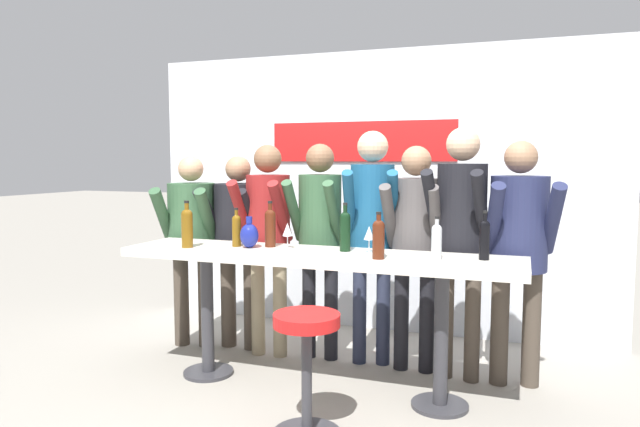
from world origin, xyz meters
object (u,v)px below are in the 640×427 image
(person_center, at_px, (320,226))
(wine_bottle_5, at_px, (187,226))
(person_center_left, at_px, (268,226))
(wine_bottle_3, at_px, (379,237))
(wine_bottle_2, at_px, (345,229))
(person_right, at_px, (415,233))
(bar_stool, at_px, (307,356))
(person_far_right, at_px, (461,224))
(decorative_vase, at_px, (249,235))
(person_rightmost, at_px, (519,237))
(wine_glass_0, at_px, (369,234))
(person_left, at_px, (238,232))
(wine_bottle_1, at_px, (237,229))
(person_far_left, at_px, (192,231))
(person_center_right, at_px, (372,219))
(wine_bottle_4, at_px, (437,240))
(tasting_table, at_px, (316,272))
(wine_glass_1, at_px, (287,230))
(wine_bottle_6, at_px, (485,238))
(wine_bottle_0, at_px, (270,226))

(person_center, xyz_separation_m, wine_bottle_5, (-0.73, -0.70, 0.05))
(person_center_left, relative_size, wine_bottle_3, 5.72)
(wine_bottle_2, height_order, wine_bottle_3, wine_bottle_2)
(person_right, bearing_deg, wine_bottle_5, -155.83)
(bar_stool, distance_m, person_far_right, 1.50)
(person_center_left, bearing_deg, decorative_vase, -82.68)
(wine_bottle_2, bearing_deg, decorative_vase, -173.37)
(person_rightmost, xyz_separation_m, wine_bottle_3, (-0.81, -0.65, 0.04))
(person_right, height_order, wine_glass_0, person_right)
(person_left, bearing_deg, person_center_left, -14.74)
(bar_stool, relative_size, wine_bottle_1, 2.58)
(bar_stool, distance_m, person_center_left, 1.50)
(person_right, bearing_deg, wine_glass_0, -115.55)
(person_far_left, xyz_separation_m, person_center_right, (1.52, 0.08, 0.14))
(wine_bottle_5, bearing_deg, person_center_left, 62.59)
(person_center, xyz_separation_m, wine_glass_0, (0.52, -0.49, 0.02))
(wine_bottle_4, height_order, wine_glass_0, wine_bottle_4)
(tasting_table, bearing_deg, wine_glass_1, 160.45)
(person_right, height_order, wine_bottle_5, person_right)
(person_right, height_order, wine_glass_1, person_right)
(person_far_left, bearing_deg, wine_bottle_6, -21.52)
(wine_bottle_6, bearing_deg, decorative_vase, -178.22)
(person_left, bearing_deg, wine_bottle_2, -23.23)
(person_center, distance_m, wine_bottle_2, 0.60)
(wine_bottle_5, distance_m, wine_glass_1, 0.71)
(person_center_left, height_order, wine_glass_0, person_center_left)
(person_center_left, height_order, person_rightmost, person_rightmost)
(person_center, relative_size, wine_bottle_2, 5.14)
(person_left, height_order, wine_bottle_3, person_left)
(wine_bottle_3, distance_m, wine_bottle_5, 1.37)
(person_rightmost, relative_size, wine_glass_0, 9.51)
(wine_bottle_4, distance_m, wine_bottle_5, 1.71)
(decorative_vase, bearing_deg, wine_bottle_3, -8.28)
(wine_bottle_3, bearing_deg, person_far_right, 55.49)
(person_center, bearing_deg, person_rightmost, -4.10)
(decorative_vase, bearing_deg, wine_bottle_0, 35.58)
(person_far_left, xyz_separation_m, person_rightmost, (2.56, 0.01, 0.06))
(tasting_table, distance_m, bar_stool, 0.75)
(person_center, height_order, person_right, person_center)
(tasting_table, distance_m, wine_bottle_3, 0.55)
(person_right, bearing_deg, person_center_right, 172.98)
(person_rightmost, height_order, wine_bottle_2, person_rightmost)
(wine_bottle_1, bearing_deg, wine_bottle_4, -2.17)
(person_far_right, bearing_deg, person_right, 176.81)
(person_far_left, xyz_separation_m, person_right, (1.85, 0.04, 0.06))
(wine_bottle_0, xyz_separation_m, wine_bottle_3, (0.84, -0.23, -0.01))
(person_far_left, bearing_deg, tasting_table, -32.79)
(person_far_left, bearing_deg, wine_bottle_0, -35.35)
(person_far_right, xyz_separation_m, person_rightmost, (0.38, 0.02, -0.08))
(person_far_right, bearing_deg, wine_bottle_6, -60.37)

